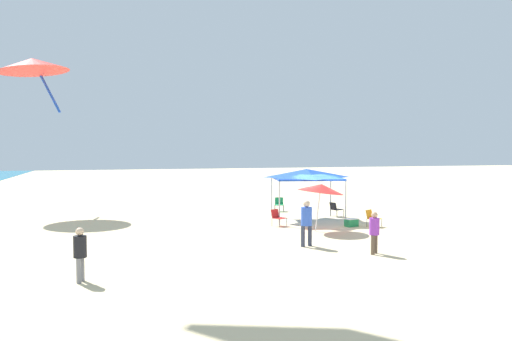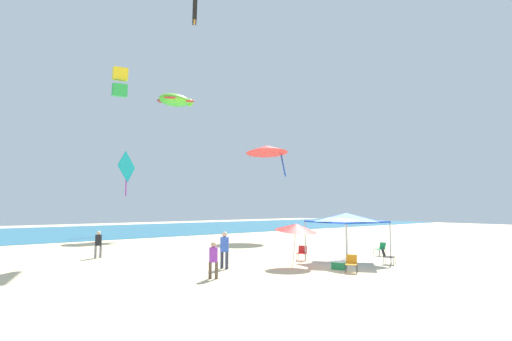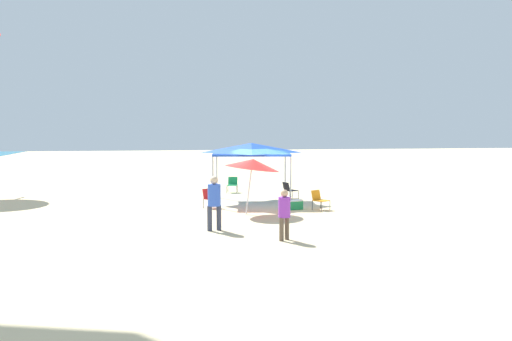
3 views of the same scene
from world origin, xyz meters
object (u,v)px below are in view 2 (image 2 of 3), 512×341
at_px(person_kite_handler, 224,247).
at_px(person_watching_sky, 213,257).
at_px(kite_diamond_teal, 127,168).
at_px(kite_parafoil_black, 195,13).
at_px(folding_chair_right_of_tent, 351,262).
at_px(kite_delta_red, 267,149).
at_px(folding_chair_left_of_tent, 381,248).
at_px(cooler_box, 338,265).
at_px(kite_box_yellow, 120,82).
at_px(folding_chair_near_cooler, 387,255).
at_px(person_near_umbrella, 98,242).
at_px(kite_turtle_lime, 175,100).
at_px(canopy_tent, 346,218).
at_px(beach_umbrella, 296,227).
at_px(folding_chair_facing_ocean, 302,252).

distance_m(person_kite_handler, person_watching_sky, 2.78).
height_order(kite_diamond_teal, kite_parafoil_black, kite_parafoil_black).
relative_size(folding_chair_right_of_tent, kite_delta_red, 0.15).
xyz_separation_m(folding_chair_left_of_tent, person_kite_handler, (-10.71, 2.01, 0.61)).
distance_m(person_watching_sky, kite_parafoil_black, 23.56).
relative_size(cooler_box, kite_box_yellow, 0.30).
distance_m(folding_chair_near_cooler, kite_parafoil_black, 24.61).
height_order(person_near_umbrella, kite_turtle_lime, kite_turtle_lime).
distance_m(folding_chair_left_of_tent, person_near_umbrella, 17.56).
bearing_deg(kite_delta_red, person_watching_sky, 65.72).
relative_size(canopy_tent, folding_chair_left_of_tent, 4.79).
bearing_deg(person_watching_sky, kite_delta_red, -88.90).
relative_size(folding_chair_right_of_tent, person_watching_sky, 0.52).
bearing_deg(canopy_tent, folding_chair_near_cooler, -66.97).
height_order(beach_umbrella, folding_chair_near_cooler, beach_umbrella).
xyz_separation_m(beach_umbrella, folding_chair_left_of_tent, (7.46, -0.16, -1.54)).
xyz_separation_m(person_near_umbrella, kite_delta_red, (17.10, 3.92, 7.73)).
bearing_deg(kite_delta_red, kite_box_yellow, 19.84).
distance_m(beach_umbrella, kite_delta_red, 18.66).
bearing_deg(kite_delta_red, kite_diamond_teal, -36.59).
distance_m(person_kite_handler, kite_turtle_lime, 29.10).
bearing_deg(folding_chair_facing_ocean, cooler_box, -48.64).
xyz_separation_m(person_kite_handler, person_watching_sky, (-1.96, -1.96, -0.16)).
bearing_deg(person_kite_handler, folding_chair_left_of_tent, -114.10).
relative_size(person_kite_handler, person_watching_sky, 1.17).
bearing_deg(folding_chair_right_of_tent, kite_parafoil_black, 145.36).
xyz_separation_m(person_kite_handler, kite_parafoil_black, (4.68, 11.23, 18.19)).
distance_m(folding_chair_near_cooler, folding_chair_left_of_tent, 3.89).
relative_size(person_near_umbrella, kite_turtle_lime, 0.36).
distance_m(person_watching_sky, kite_box_yellow, 19.13).
xyz_separation_m(folding_chair_right_of_tent, folding_chair_left_of_tent, (6.77, 2.78, 0.00)).
bearing_deg(cooler_box, folding_chair_near_cooler, -9.37).
bearing_deg(folding_chair_near_cooler, cooler_box, 149.22).
xyz_separation_m(person_kite_handler, kite_box_yellow, (-0.77, 13.08, 11.60)).
distance_m(canopy_tent, person_watching_sky, 8.88).
distance_m(person_near_umbrella, person_watching_sky, 10.34).
bearing_deg(cooler_box, kite_turtle_lime, 78.99).
bearing_deg(kite_parafoil_black, person_near_umbrella, -40.06).
height_order(folding_chair_facing_ocean, kite_diamond_teal, kite_diamond_teal).
height_order(folding_chair_right_of_tent, person_kite_handler, person_kite_handler).
distance_m(kite_delta_red, kite_diamond_teal, 16.69).
bearing_deg(kite_box_yellow, folding_chair_left_of_tent, -39.72).
height_order(folding_chair_right_of_tent, person_near_umbrella, person_near_umbrella).
relative_size(folding_chair_right_of_tent, person_kite_handler, 0.44).
relative_size(beach_umbrella, person_kite_handler, 1.28).
height_order(kite_delta_red, kite_parafoil_black, kite_parafoil_black).
bearing_deg(kite_parafoil_black, canopy_tent, 38.79).
xyz_separation_m(kite_delta_red, kite_parafoil_black, (-8.90, -0.95, 10.59)).
distance_m(folding_chair_right_of_tent, folding_chair_facing_ocean, 4.66).
relative_size(folding_chair_near_cooler, folding_chair_left_of_tent, 1.00).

